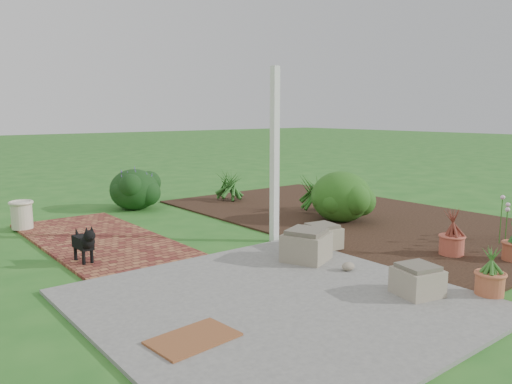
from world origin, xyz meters
TOP-DOWN VIEW (x-y plane):
  - ground at (0.00, 0.00)m, footprint 80.00×80.00m
  - concrete_patio at (-1.25, -1.75)m, footprint 3.50×3.50m
  - brick_path at (-1.70, 1.75)m, footprint 1.60×3.50m
  - garden_bed at (2.50, 0.50)m, footprint 4.00×7.00m
  - veranda_post at (0.30, 0.10)m, footprint 0.10×0.10m
  - stone_trough_near at (-0.06, -2.52)m, footprint 0.49×0.49m
  - stone_trough_mid at (-0.09, -0.97)m, footprint 0.66×0.66m
  - stone_trough_far at (0.48, -0.69)m, footprint 0.48×0.48m
  - coir_doormat at (-2.36, -1.98)m, footprint 0.73×0.50m
  - black_dog at (-2.28, 0.66)m, footprint 0.17×0.50m
  - cream_ceramic_urn at (-2.41, 3.08)m, footprint 0.35×0.35m
  - evergreen_shrub at (2.04, 0.37)m, footprint 1.28×1.28m
  - agapanthus_clump_back at (2.26, 1.23)m, footprint 0.93×0.93m
  - agapanthus_clump_front at (1.71, 3.18)m, footprint 1.07×1.07m
  - terracotta_pot_bronze at (1.59, -1.94)m, footprint 0.41×0.41m
  - terracotta_pot_small_right at (0.52, -2.98)m, footprint 0.34×0.34m
  - purple_flowering_bush at (-0.21, 3.67)m, footprint 1.18×1.18m

SIDE VIEW (x-z plane):
  - ground at x=0.00m, z-range 0.00..0.00m
  - garden_bed at x=2.50m, z-range 0.00..0.03m
  - concrete_patio at x=-1.25m, z-range 0.00..0.04m
  - brick_path at x=-1.70m, z-range 0.00..0.04m
  - coir_doormat at x=-2.36m, z-range 0.04..0.06m
  - terracotta_pot_small_right at x=0.52m, z-range 0.03..0.27m
  - terracotta_pot_bronze at x=1.59m, z-range 0.03..0.28m
  - stone_trough_near at x=-0.06m, z-range 0.04..0.31m
  - stone_trough_far at x=0.48m, z-range 0.04..0.32m
  - stone_trough_mid at x=-0.09m, z-range 0.04..0.38m
  - cream_ceramic_urn at x=-2.41m, z-range 0.04..0.47m
  - black_dog at x=-2.28m, z-range 0.08..0.51m
  - agapanthus_clump_front at x=1.71m, z-range 0.03..0.77m
  - purple_flowering_bush at x=-0.21m, z-range 0.00..0.80m
  - agapanthus_clump_back at x=2.26m, z-range 0.03..0.83m
  - evergreen_shrub at x=2.04m, z-range 0.03..0.90m
  - veranda_post at x=0.30m, z-range 0.00..2.50m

